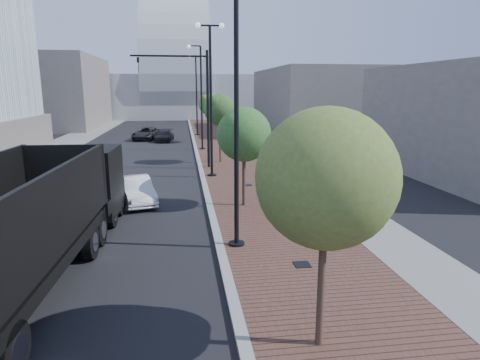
{
  "coord_description": "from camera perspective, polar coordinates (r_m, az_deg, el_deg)",
  "views": [
    {
      "loc": [
        -1.18,
        -3.66,
        5.49
      ],
      "look_at": [
        1.0,
        12.0,
        2.0
      ],
      "focal_mm": 31.0,
      "sensor_mm": 36.0,
      "label": 1
    }
  ],
  "objects": [
    {
      "name": "sidewalk",
      "position": [
        44.24,
        -1.81,
        5.39
      ],
      "size": [
        7.0,
        140.0,
        0.12
      ],
      "primitive_type": "cube",
      "color": "#4C2D23",
      "rests_on": "ground"
    },
    {
      "name": "concrete_strip",
      "position": [
        44.61,
        1.66,
        5.46
      ],
      "size": [
        2.4,
        140.0,
        0.13
      ],
      "primitive_type": "cube",
      "color": "slate",
      "rests_on": "ground"
    },
    {
      "name": "curb",
      "position": [
        44.01,
        -6.36,
        5.3
      ],
      "size": [
        0.3,
        140.0,
        0.14
      ],
      "primitive_type": "cube",
      "color": "gray",
      "rests_on": "ground"
    },
    {
      "name": "west_sidewalk",
      "position": [
        45.55,
        -22.99,
        4.61
      ],
      "size": [
        4.0,
        140.0,
        0.12
      ],
      "primitive_type": "cube",
      "color": "slate",
      "rests_on": "ground"
    },
    {
      "name": "dump_truck",
      "position": [
        15.05,
        -23.81,
        -3.92
      ],
      "size": [
        3.33,
        13.7,
        3.62
      ],
      "rotation": [
        0.0,
        0.0,
        -0.05
      ],
      "color": "black",
      "rests_on": "ground"
    },
    {
      "name": "white_sedan",
      "position": [
        20.87,
        -14.08,
        -1.36
      ],
      "size": [
        2.36,
        4.13,
        1.29
      ],
      "primitive_type": "imported",
      "rotation": [
        0.0,
        0.0,
        0.27
      ],
      "color": "white",
      "rests_on": "ground"
    },
    {
      "name": "dark_car_mid",
      "position": [
        47.09,
        -12.74,
        6.26
      ],
      "size": [
        3.31,
        5.19,
        1.33
      ],
      "primitive_type": "imported",
      "rotation": [
        0.0,
        0.0,
        -0.24
      ],
      "color": "black",
      "rests_on": "ground"
    },
    {
      "name": "dark_car_far",
      "position": [
        45.19,
        -10.38,
        6.02
      ],
      "size": [
        2.2,
        4.26,
        1.18
      ],
      "primitive_type": "imported",
      "rotation": [
        0.0,
        0.0,
        -0.14
      ],
      "color": "black",
      "rests_on": "ground"
    },
    {
      "name": "pedestrian",
      "position": [
        18.56,
        10.41,
        -2.34
      ],
      "size": [
        0.6,
        0.4,
        1.64
      ],
      "primitive_type": "imported",
      "rotation": [
        0.0,
        0.0,
        3.15
      ],
      "color": "black",
      "rests_on": "ground"
    },
    {
      "name": "streetlight_1",
      "position": [
        13.81,
        -0.97,
        7.68
      ],
      "size": [
        1.44,
        0.56,
        9.21
      ],
      "color": "black",
      "rests_on": "ground"
    },
    {
      "name": "streetlight_2",
      "position": [
        25.73,
        -4.03,
        10.92
      ],
      "size": [
        1.72,
        0.56,
        9.28
      ],
      "color": "black",
      "rests_on": "ground"
    },
    {
      "name": "streetlight_3",
      "position": [
        37.71,
        -5.49,
        10.65
      ],
      "size": [
        1.44,
        0.56,
        9.21
      ],
      "color": "black",
      "rests_on": "ground"
    },
    {
      "name": "streetlight_4",
      "position": [
        49.7,
        -6.0,
        11.61
      ],
      "size": [
        1.72,
        0.56,
        9.28
      ],
      "color": "black",
      "rests_on": "ground"
    },
    {
      "name": "traffic_mast",
      "position": [
        28.68,
        -6.29,
        11.36
      ],
      "size": [
        5.09,
        0.2,
        8.0
      ],
      "color": "black",
      "rests_on": "ground"
    },
    {
      "name": "tree_0",
      "position": [
        8.37,
        12.01,
        0.2
      ],
      "size": [
        2.83,
        2.83,
        5.18
      ],
      "color": "#382619",
      "rests_on": "ground"
    },
    {
      "name": "tree_1",
      "position": [
        19.01,
        0.67,
        6.26
      ],
      "size": [
        2.52,
        2.5,
        4.7
      ],
      "color": "#382619",
      "rests_on": "ground"
    },
    {
      "name": "tree_2",
      "position": [
        30.85,
        -2.7,
        9.58
      ],
      "size": [
        2.37,
        2.32,
        5.13
      ],
      "color": "#382619",
      "rests_on": "ground"
    },
    {
      "name": "tree_3",
      "position": [
        42.81,
        -4.21,
        10.31
      ],
      "size": [
        2.21,
        2.13,
        5.0
      ],
      "color": "#382619",
      "rests_on": "ground"
    },
    {
      "name": "convention_center",
      "position": [
        88.66,
        -8.68,
        12.64
      ],
      "size": [
        50.0,
        30.0,
        50.0
      ],
      "color": "#9DA4A7",
      "rests_on": "ground"
    },
    {
      "name": "commercial_block_nw",
      "position": [
        66.38,
        -24.88,
        10.9
      ],
      "size": [
        14.0,
        20.0,
        10.0
      ],
      "primitive_type": "cube",
      "color": "#66605C",
      "rests_on": "ground"
    },
    {
      "name": "commercial_block_ne",
      "position": [
        56.36,
        9.99,
        10.75
      ],
      "size": [
        12.0,
        22.0,
        8.0
      ],
      "primitive_type": "cube",
      "color": "#635D59",
      "rests_on": "ground"
    },
    {
      "name": "utility_cover_1",
      "position": [
        13.32,
        8.54,
        -11.42
      ],
      "size": [
        0.5,
        0.5,
        0.02
      ],
      "primitive_type": "cube",
      "color": "black",
      "rests_on": "sidewalk"
    },
    {
      "name": "utility_cover_2",
      "position": [
        23.56,
        1.02,
        -0.71
      ],
      "size": [
        0.5,
        0.5,
        0.02
      ],
      "primitive_type": "cube",
      "color": "black",
      "rests_on": "sidewalk"
    }
  ]
}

